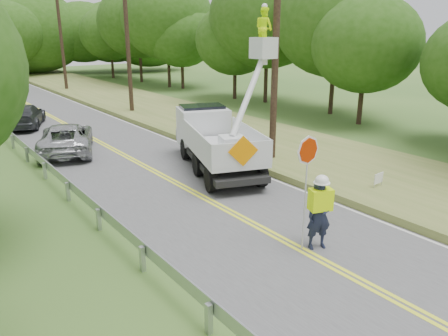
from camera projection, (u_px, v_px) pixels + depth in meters
ground at (371, 288)px, 10.49m from camera, size 140.00×140.00×0.00m
road at (127, 157)px, 21.19m from camera, size 7.20×96.00×0.03m
guardrail at (34, 156)px, 19.43m from camera, size 0.18×48.00×0.77m
utility_poles at (179, 42)px, 24.71m from camera, size 1.60×43.30×10.00m
tall_grass_verge at (240, 134)px, 25.17m from camera, size 7.00×96.00×0.30m
treeline_right at (234, 25)px, 36.57m from camera, size 11.70×56.14×11.17m
flagger at (319, 210)px, 12.03m from camera, size 1.24×0.72×3.31m
bucket_truck at (215, 131)px, 19.69m from camera, size 4.56×7.34×6.83m
suv_silver at (66, 138)px, 21.70m from camera, size 4.17×5.83×1.48m
suv_darkgrey at (25, 116)px, 27.41m from camera, size 3.70×5.31×1.43m
stop_sign_permanent at (8, 118)px, 23.35m from camera, size 0.44×0.20×2.17m
yard_sign at (379, 179)px, 16.28m from camera, size 0.57×0.07×0.83m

